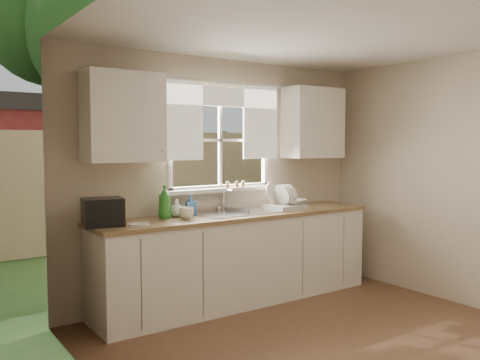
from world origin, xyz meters
TOP-DOWN VIEW (x-y plane):
  - ground at (0.00, 0.00)m, footprint 4.00×4.00m
  - room_walls at (0.00, -0.07)m, footprint 3.62×4.02m
  - ceiling at (0.00, 0.00)m, footprint 3.60×4.00m
  - window at (0.00, 2.00)m, footprint 1.38×0.16m
  - curtains at (0.00, 1.95)m, footprint 1.50×0.03m
  - base_cabinets at (0.00, 1.68)m, footprint 3.00×0.62m
  - countertop at (0.00, 1.68)m, footprint 3.04×0.65m
  - upper_cabinet_left at (-1.15, 1.82)m, footprint 0.70×0.33m
  - upper_cabinet_right at (1.15, 1.82)m, footprint 0.70×0.33m
  - wall_outlet at (0.88, 1.99)m, footprint 0.08×0.01m
  - sill_jars at (0.15, 1.94)m, footprint 0.24×0.04m
  - backyard at (0.58, 8.42)m, footprint 20.00×10.00m
  - sink at (0.00, 1.71)m, footprint 0.88×0.52m
  - dish_rack at (0.58, 1.65)m, footprint 0.43×0.34m
  - bowl at (0.69, 1.60)m, footprint 0.26×0.26m
  - soap_bottle_a at (-0.77, 1.78)m, footprint 0.14×0.14m
  - soap_bottle_b at (-0.46, 1.84)m, footprint 0.11×0.11m
  - soap_bottle_c at (-0.63, 1.81)m, footprint 0.16×0.16m
  - saucer at (-1.13, 1.57)m, footprint 0.19×0.19m
  - cup at (-0.62, 1.64)m, footprint 0.16×0.16m
  - black_appliance at (-1.40, 1.70)m, footprint 0.37×0.34m

SIDE VIEW (x-z plane):
  - ground at x=0.00m, z-range 0.00..0.00m
  - base_cabinets at x=0.00m, z-range 0.00..0.87m
  - sink at x=0.00m, z-range 0.64..1.04m
  - countertop at x=0.00m, z-range 0.87..0.91m
  - saucer at x=-1.13m, z-range 0.91..0.92m
  - cup at x=-0.62m, z-range 0.91..1.02m
  - dish_rack at x=0.58m, z-range 0.83..1.13m
  - bowl at x=0.69m, z-range 0.96..1.02m
  - soap_bottle_c at x=-0.63m, z-range 0.91..1.08m
  - soap_bottle_b at x=-0.46m, z-range 0.91..1.11m
  - black_appliance at x=-1.40m, z-range 0.91..1.15m
  - soap_bottle_a at x=-0.77m, z-range 0.91..1.23m
  - wall_outlet at x=0.88m, z-range 1.02..1.14m
  - sill_jars at x=0.15m, z-range 1.15..1.21m
  - room_walls at x=0.00m, z-range -0.01..2.49m
  - window at x=0.00m, z-range 0.95..2.02m
  - upper_cabinet_left at x=-1.15m, z-range 1.45..2.25m
  - upper_cabinet_right at x=1.15m, z-range 1.45..2.25m
  - curtains at x=0.00m, z-range 1.53..2.34m
  - ceiling at x=0.00m, z-range 2.49..2.51m
  - backyard at x=0.58m, z-range 0.40..6.53m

